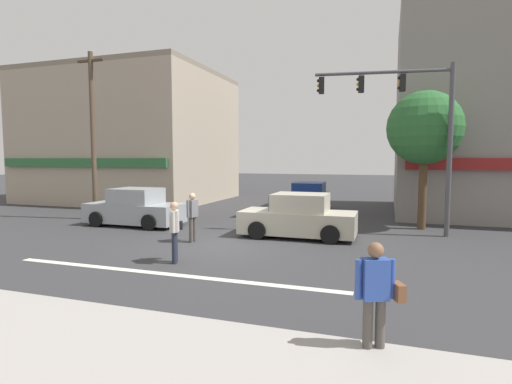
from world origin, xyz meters
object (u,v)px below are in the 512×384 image
object	(u,v)px
street_tree	(425,129)
sedan_crossing_center	(309,199)
utility_pole_near_left	(93,134)
pedestrian_foreground_with_bag	(376,293)
sedan_waiting_far	(135,209)
pedestrian_far_side	(175,228)
sedan_approaching_near	(298,218)
pedestrian_mid_crossing	(193,214)
traffic_light_mast	(412,118)

from	to	relation	value
street_tree	sedan_crossing_center	world-z (taller)	street_tree
utility_pole_near_left	pedestrian_foreground_with_bag	xyz separation A→B (m)	(12.87, -9.48, -3.03)
sedan_waiting_far	pedestrian_far_side	xyz separation A→B (m)	(4.71, -4.85, 0.24)
sedan_approaching_near	sedan_crossing_center	bearing A→B (deg)	97.69
street_tree	utility_pole_near_left	distance (m)	14.41
street_tree	sedan_approaching_near	xyz separation A→B (m)	(-4.34, -3.18, -3.30)
utility_pole_near_left	pedestrian_far_side	size ratio (longest dim) A/B	4.58
street_tree	pedestrian_mid_crossing	xyz separation A→B (m)	(-7.55, -5.15, -3.06)
sedan_approaching_near	pedestrian_far_side	distance (m)	5.15
sedan_waiting_far	pedestrian_foreground_with_bag	distance (m)	13.22
sedan_approaching_near	pedestrian_mid_crossing	size ratio (longest dim) A/B	2.46
traffic_light_mast	pedestrian_foreground_with_bag	size ratio (longest dim) A/B	3.71
traffic_light_mast	sedan_waiting_far	xyz separation A→B (m)	(-10.92, -1.33, -3.59)
traffic_light_mast	pedestrian_mid_crossing	distance (m)	8.57
street_tree	sedan_waiting_far	world-z (taller)	street_tree
sedan_waiting_far	sedan_approaching_near	bearing A→B (deg)	-2.48
utility_pole_near_left	pedestrian_mid_crossing	bearing A→B (deg)	-25.34
street_tree	sedan_waiting_far	xyz separation A→B (m)	(-11.46, -2.87, -3.30)
traffic_light_mast	sedan_approaching_near	world-z (taller)	traffic_light_mast
traffic_light_mast	sedan_waiting_far	bearing A→B (deg)	-173.04
sedan_approaching_near	pedestrian_mid_crossing	bearing A→B (deg)	-148.47
pedestrian_mid_crossing	pedestrian_far_side	distance (m)	2.70
street_tree	pedestrian_far_side	distance (m)	10.70
utility_pole_near_left	sedan_approaching_near	world-z (taller)	utility_pole_near_left
sedan_approaching_near	pedestrian_foreground_with_bag	distance (m)	8.77
sedan_waiting_far	pedestrian_far_side	world-z (taller)	pedestrian_far_side
pedestrian_mid_crossing	sedan_approaching_near	bearing A→B (deg)	31.53
pedestrian_foreground_with_bag	street_tree	bearing A→B (deg)	83.02
utility_pole_near_left	sedan_crossing_center	world-z (taller)	utility_pole_near_left
utility_pole_near_left	traffic_light_mast	distance (m)	13.74
pedestrian_foreground_with_bag	pedestrian_far_side	world-z (taller)	same
sedan_crossing_center	street_tree	bearing A→B (deg)	-35.15
sedan_crossing_center	pedestrian_far_side	bearing A→B (deg)	-97.37
street_tree	sedan_crossing_center	xyz separation A→B (m)	(-5.27, 3.71, -3.30)
utility_pole_near_left	pedestrian_far_side	distance (m)	9.95
street_tree	utility_pole_near_left	xyz separation A→B (m)	(-14.27, -1.97, -0.03)
utility_pole_near_left	pedestrian_far_side	xyz separation A→B (m)	(7.53, -5.76, -3.03)
sedan_waiting_far	pedestrian_far_side	distance (m)	6.77
utility_pole_near_left	pedestrian_foreground_with_bag	world-z (taller)	utility_pole_near_left
pedestrian_foreground_with_bag	pedestrian_mid_crossing	xyz separation A→B (m)	(-6.15, 6.29, -0.00)
sedan_approaching_near	sedan_waiting_far	size ratio (longest dim) A/B	1.00
pedestrian_mid_crossing	sedan_waiting_far	bearing A→B (deg)	149.77
sedan_crossing_center	pedestrian_mid_crossing	bearing A→B (deg)	-104.44
sedan_approaching_near	sedan_crossing_center	world-z (taller)	same
sedan_waiting_far	pedestrian_mid_crossing	bearing A→B (deg)	-30.23
sedan_approaching_near	sedan_crossing_center	distance (m)	6.96
sedan_crossing_center	utility_pole_near_left	bearing A→B (deg)	-147.75
street_tree	sedan_approaching_near	size ratio (longest dim) A/B	1.33
traffic_light_mast	street_tree	bearing A→B (deg)	70.64
traffic_light_mast	pedestrian_far_side	size ratio (longest dim) A/B	3.71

